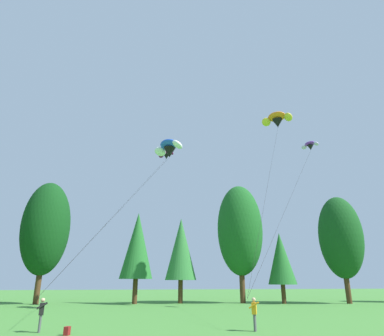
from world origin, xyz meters
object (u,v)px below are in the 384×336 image
(kite_flyer_mid, at_px, (254,311))
(parafoil_kite_low_orange, at_px, (277,120))
(kite_flyer_near, at_px, (41,312))
(backpack, at_px, (67,331))
(parafoil_kite_high_blue_white, at_px, (169,148))
(parafoil_kite_far_magenta, at_px, (166,155))
(parafoil_kite_mid_purple, at_px, (310,146))

(kite_flyer_mid, bearing_deg, parafoil_kite_low_orange, 58.43)
(kite_flyer_near, relative_size, parafoil_kite_low_orange, 0.08)
(kite_flyer_near, xyz_separation_m, backpack, (1.61, -1.23, -0.80))
(kite_flyer_mid, relative_size, parafoil_kite_high_blue_white, 0.11)
(parafoil_kite_far_magenta, bearing_deg, backpack, -109.02)
(kite_flyer_near, xyz_separation_m, parafoil_kite_high_blue_white, (7.70, 12.51, 14.74))
(parafoil_kite_mid_purple, xyz_separation_m, parafoil_kite_far_magenta, (-14.88, 5.90, 0.26))
(parafoil_kite_mid_purple, xyz_separation_m, backpack, (-21.04, -11.94, -16.08))
(parafoil_kite_mid_purple, bearing_deg, parafoil_kite_far_magenta, 158.36)
(parafoil_kite_high_blue_white, height_order, backpack, parafoil_kite_high_blue_white)
(parafoil_kite_high_blue_white, bearing_deg, parafoil_kite_low_orange, 4.76)
(parafoil_kite_mid_purple, distance_m, parafoil_kite_low_orange, 5.61)
(backpack, bearing_deg, parafoil_kite_far_magenta, -4.48)
(kite_flyer_near, relative_size, kite_flyer_mid, 1.00)
(parafoil_kite_mid_purple, height_order, parafoil_kite_far_magenta, parafoil_kite_far_magenta)
(parafoil_kite_far_magenta, relative_size, parafoil_kite_low_orange, 0.89)
(parafoil_kite_high_blue_white, bearing_deg, kite_flyer_near, -121.60)
(parafoil_kite_far_magenta, bearing_deg, kite_flyer_mid, -78.95)
(backpack, bearing_deg, kite_flyer_mid, -76.48)
(kite_flyer_mid, relative_size, parafoil_kite_far_magenta, 0.10)
(kite_flyer_near, xyz_separation_m, parafoil_kite_mid_purple, (22.64, 10.71, 15.29))
(parafoil_kite_far_magenta, bearing_deg, parafoil_kite_high_blue_white, -90.90)
(kite_flyer_near, bearing_deg, parafoil_kite_mid_purple, 25.31)
(kite_flyer_mid, bearing_deg, kite_flyer_near, 172.90)
(parafoil_kite_high_blue_white, xyz_separation_m, parafoil_kite_low_orange, (12.79, 1.07, 4.86))
(parafoil_kite_low_orange, bearing_deg, kite_flyer_near, -146.47)
(kite_flyer_mid, height_order, backpack, kite_flyer_mid)
(parafoil_kite_low_orange, bearing_deg, parafoil_kite_far_magenta, 166.59)
(kite_flyer_mid, bearing_deg, backpack, 178.98)
(parafoil_kite_high_blue_white, xyz_separation_m, parafoil_kite_mid_purple, (14.95, -1.80, 0.54))
(parafoil_kite_high_blue_white, relative_size, parafoil_kite_low_orange, 0.76)
(backpack, bearing_deg, kite_flyer_near, 67.05)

